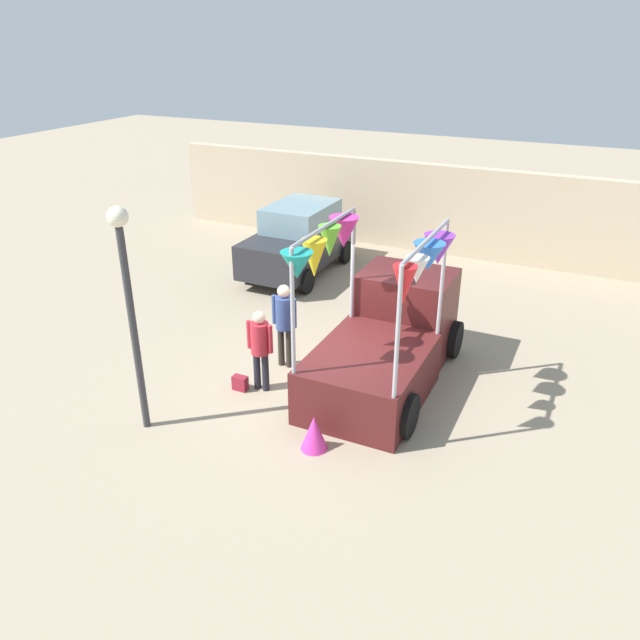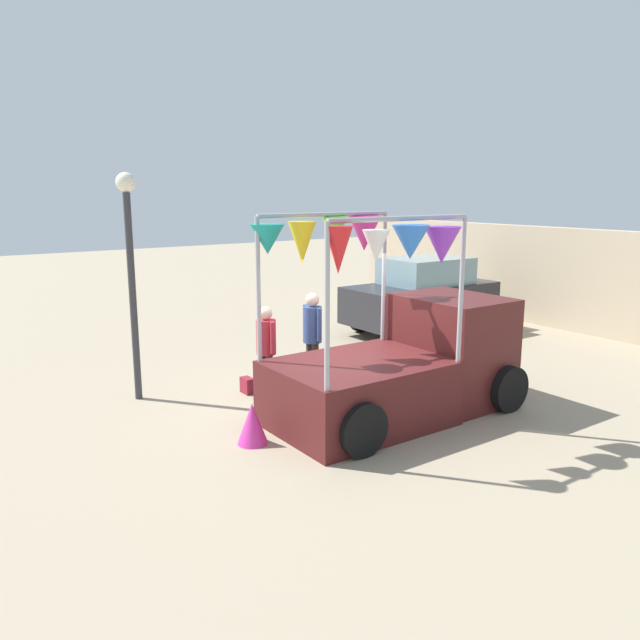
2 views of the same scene
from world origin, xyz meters
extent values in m
plane|color=gray|center=(0.00, 0.00, 0.00)|extent=(60.00, 60.00, 0.00)
cube|color=#4C1919|center=(0.91, -0.22, 0.50)|extent=(1.90, 2.60, 1.00)
cube|color=#4C1919|center=(0.91, 1.78, 0.90)|extent=(1.80, 1.40, 1.80)
cube|color=#8CB2C6|center=(0.91, 1.78, 1.35)|extent=(1.76, 1.37, 0.60)
cylinder|color=black|center=(-0.04, 2.13, 0.38)|extent=(0.22, 0.76, 0.76)
cylinder|color=black|center=(1.86, 2.13, 0.38)|extent=(0.22, 0.76, 0.76)
cylinder|color=black|center=(-0.04, -0.92, 0.38)|extent=(0.22, 0.76, 0.76)
cylinder|color=black|center=(1.86, -0.92, 0.38)|extent=(0.22, 0.76, 0.76)
cylinder|color=#A5A5AD|center=(0.04, 1.00, 2.08)|extent=(0.07, 0.07, 2.17)
cylinder|color=#A5A5AD|center=(1.78, 1.00, 2.08)|extent=(0.07, 0.07, 2.17)
cylinder|color=#A5A5AD|center=(0.04, -1.44, 2.08)|extent=(0.07, 0.07, 2.17)
cylinder|color=#A5A5AD|center=(1.78, -1.44, 2.08)|extent=(0.07, 0.07, 2.17)
cylinder|color=#A5A5AD|center=(0.04, -0.22, 3.17)|extent=(0.07, 2.44, 0.07)
cylinder|color=#A5A5AD|center=(1.78, -0.22, 3.17)|extent=(0.07, 2.44, 0.07)
cone|color=teal|center=(0.04, -1.27, 2.83)|extent=(0.73, 0.73, 0.44)
cone|color=red|center=(1.78, -1.27, 2.80)|extent=(0.48, 0.48, 0.60)
cone|color=yellow|center=(0.04, -0.66, 2.75)|extent=(0.60, 0.60, 0.64)
cone|color=white|center=(1.78, -0.66, 2.83)|extent=(0.49, 0.49, 0.42)
cone|color=#66CC33|center=(0.04, -0.05, 2.86)|extent=(0.56, 0.56, 0.55)
cone|color=blue|center=(1.78, -0.05, 2.85)|extent=(0.69, 0.69, 0.46)
cone|color=#D83399|center=(0.04, 0.56, 2.85)|extent=(0.77, 0.77, 0.57)
cone|color=purple|center=(1.78, 0.56, 2.78)|extent=(0.73, 0.73, 0.52)
cube|color=#26262B|center=(-3.22, 5.08, 0.77)|extent=(1.70, 4.00, 0.90)
cube|color=#72939E|center=(-3.22, 5.23, 1.55)|extent=(1.50, 2.10, 0.66)
cylinder|color=black|center=(-4.07, 6.33, 0.32)|extent=(0.18, 0.64, 0.64)
cylinder|color=black|center=(-2.37, 6.33, 0.32)|extent=(0.18, 0.64, 0.64)
cylinder|color=black|center=(-4.07, 3.83, 0.32)|extent=(0.18, 0.64, 0.64)
cylinder|color=black|center=(-2.37, 3.83, 0.32)|extent=(0.18, 0.64, 0.64)
cylinder|color=black|center=(-1.13, -0.70, 0.38)|extent=(0.13, 0.13, 0.76)
cylinder|color=black|center=(-0.95, -0.70, 0.38)|extent=(0.13, 0.13, 0.76)
cylinder|color=#B22633|center=(-1.04, -0.70, 1.06)|extent=(0.34, 0.34, 0.60)
sphere|color=beige|center=(-1.04, -0.70, 1.48)|extent=(0.23, 0.23, 0.23)
cylinder|color=#B22633|center=(-1.26, -0.70, 1.10)|extent=(0.09, 0.09, 0.54)
cylinder|color=#B22633|center=(-0.82, -0.70, 1.10)|extent=(0.09, 0.09, 0.54)
cylinder|color=#2D2823|center=(-1.16, 0.28, 0.42)|extent=(0.13, 0.13, 0.83)
cylinder|color=#2D2823|center=(-0.98, 0.28, 0.42)|extent=(0.13, 0.13, 0.83)
cylinder|color=#33477F|center=(-1.07, 0.28, 1.16)|extent=(0.34, 0.34, 0.66)
sphere|color=beige|center=(-1.07, 0.28, 1.61)|extent=(0.25, 0.25, 0.25)
cylinder|color=#33477F|center=(-1.29, 0.28, 1.19)|extent=(0.09, 0.09, 0.59)
cylinder|color=#33477F|center=(-0.85, 0.28, 1.19)|extent=(0.09, 0.09, 0.59)
cube|color=maroon|center=(-1.39, -0.90, 0.14)|extent=(0.28, 0.16, 0.28)
cylinder|color=#333338|center=(-2.22, -2.58, 1.75)|extent=(0.12, 0.12, 3.50)
sphere|color=#F2EDCC|center=(-2.22, -2.58, 3.66)|extent=(0.32, 0.32, 0.32)
cube|color=tan|center=(0.00, 8.40, 1.30)|extent=(18.00, 0.36, 2.60)
cone|color=#D83399|center=(0.64, -1.92, 0.30)|extent=(0.55, 0.55, 0.60)
camera|label=1|loc=(4.26, -9.31, 6.18)|focal=35.00mm
camera|label=2|loc=(8.01, -5.93, 3.53)|focal=35.00mm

